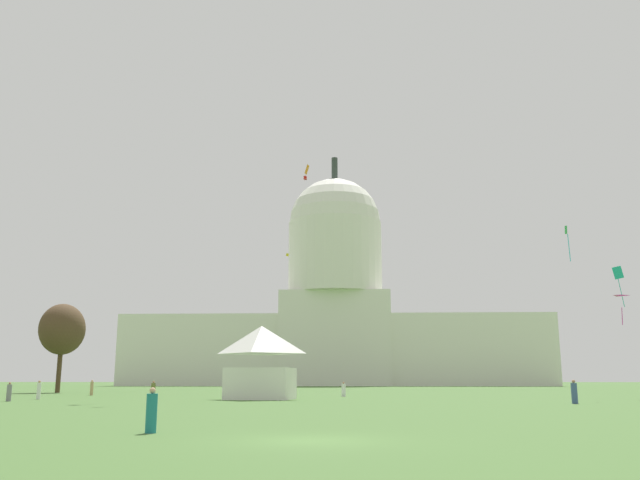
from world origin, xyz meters
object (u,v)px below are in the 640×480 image
Objects in this scene: kite_green_low at (567,236)px; event_tent at (261,362)px; kite_orange_mid at (307,170)px; person_teal_near_tent at (151,412)px; kite_red_high at (305,178)px; person_tan_back_right at (92,388)px; person_grey_aisle_center at (9,393)px; person_white_front_right at (344,390)px; person_white_deep_crowd at (39,391)px; kite_turquoise_low at (618,276)px; capitol_building at (335,308)px; tree_west_far at (62,330)px; person_denim_near_tree_west at (574,393)px; person_olive_mid_center at (153,389)px; kite_yellow_mid at (287,255)px; kite_magenta_low at (617,302)px.

event_tent is at bearing 137.30° from kite_green_low.
kite_orange_mid is at bearing 92.01° from event_tent.
kite_red_high reaches higher than person_teal_near_tent.
person_tan_back_right is at bearing 152.95° from event_tent.
kite_green_low is at bearing -98.46° from person_grey_aisle_center.
person_grey_aisle_center reaches higher than person_white_front_right.
person_white_deep_crowd is 2.02× the size of kite_red_high.
kite_turquoise_low reaches higher than person_white_front_right.
person_white_deep_crowd is (-24.51, -126.46, -20.85)m from capitol_building.
person_teal_near_tent is 0.98× the size of person_grey_aisle_center.
tree_west_far is 6.82× the size of person_denim_near_tree_west.
person_white_front_right is at bearing -75.97° from person_grey_aisle_center.
person_olive_mid_center is at bearing -44.87° from tree_west_far.
tree_west_far is at bearing 69.42° from kite_yellow_mid.
person_olive_mid_center is 18.31m from person_grey_aisle_center.
tree_west_far is 7.86× the size of person_white_front_right.
person_teal_near_tent is 51.24m from person_olive_mid_center.
tree_west_far is 71.38m from kite_magenta_low.
kite_red_high is at bearing 97.59° from event_tent.
event_tent is at bearing -89.66° from person_grey_aisle_center.
person_white_front_right is 0.43× the size of kite_green_low.
event_tent is 39.03m from person_teal_near_tent.
person_tan_back_right reaches higher than person_white_front_right.
person_white_deep_crowd is at bearing -100.97° from capitol_building.
capitol_building is 47.39× the size of kite_magenta_low.
kite_orange_mid reaches higher than person_olive_mid_center.
kite_orange_mid is at bearing -48.21° from kite_magenta_low.
capitol_building is at bearing -159.26° from person_olive_mid_center.
kite_turquoise_low is 96.35m from kite_yellow_mid.
person_grey_aisle_center is (-21.87, 32.36, 0.02)m from person_teal_near_tent.
person_white_deep_crowd is at bearing -5.80° from kite_magenta_low.
person_white_front_right is 94.36m from kite_yellow_mid.
capitol_building reaches higher than kite_yellow_mid.
kite_green_low is (50.92, -12.86, 14.62)m from person_tan_back_right.
person_tan_back_right reaches higher than person_teal_near_tent.
kite_red_high is at bearing 65.65° from kite_orange_mid.
person_olive_mid_center is at bearing 3.90° from person_teal_near_tent.
person_white_deep_crowd is 0.35× the size of kite_turquoise_low.
kite_magenta_low is (-4.86, -11.22, -4.36)m from kite_turquoise_low.
person_white_front_right is 27.04m from person_denim_near_tree_west.
person_teal_near_tent is at bearing 123.04° from person_denim_near_tree_west.
event_tent is at bearing -3.74° from kite_magenta_low.
capitol_building is 138.46m from person_denim_near_tree_west.
event_tent is 8.51× the size of kite_yellow_mid.
tree_west_far reaches higher than kite_magenta_low.
kite_green_low is (21.91, -9.26, 14.73)m from person_white_front_right.
person_teal_near_tent is at bearing 45.65° from person_olive_mid_center.
tree_west_far is at bearing -105.70° from person_olive_mid_center.
person_olive_mid_center is at bearing -98.44° from capitol_building.
person_grey_aisle_center is at bearing 47.89° from person_tan_back_right.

